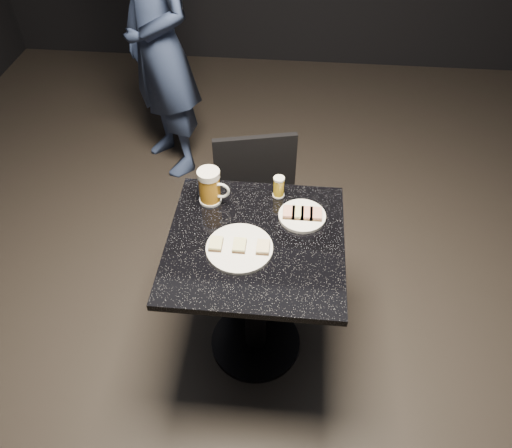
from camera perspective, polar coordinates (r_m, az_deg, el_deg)
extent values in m
plane|color=black|center=(2.56, -0.04, -13.41)|extent=(6.00, 6.00, 0.00)
cylinder|color=white|center=(1.93, -1.90, -2.78)|extent=(0.26, 0.26, 0.01)
cylinder|color=white|center=(2.06, 5.29, 0.92)|extent=(0.20, 0.20, 0.01)
imported|color=#202C4E|center=(3.19, -11.02, 19.53)|extent=(0.72, 0.74, 1.71)
cylinder|color=black|center=(2.55, -0.04, -13.27)|extent=(0.44, 0.44, 0.03)
cylinder|color=black|center=(2.25, -0.05, -8.44)|extent=(0.10, 0.10, 0.69)
cube|color=black|center=(1.98, -0.06, -2.15)|extent=(0.70, 0.70, 0.03)
cylinder|color=silver|center=(2.14, -5.21, 2.82)|extent=(0.10, 0.10, 0.01)
cylinder|color=orange|center=(2.09, -5.33, 4.13)|extent=(0.09, 0.09, 0.12)
cylinder|color=silver|center=(2.05, -5.46, 5.70)|extent=(0.09, 0.09, 0.03)
torus|color=white|center=(2.07, -4.09, 3.82)|extent=(0.08, 0.01, 0.08)
cylinder|color=silver|center=(2.16, 2.58, 3.35)|extent=(0.05, 0.05, 0.01)
cylinder|color=yellow|center=(2.13, 2.61, 4.24)|extent=(0.05, 0.05, 0.08)
cylinder|color=white|center=(2.10, 2.65, 5.19)|extent=(0.05, 0.05, 0.01)
cube|color=black|center=(2.42, 0.49, -0.66)|extent=(0.47, 0.47, 0.04)
cylinder|color=black|center=(2.48, -2.84, -7.58)|extent=(0.03, 0.03, 0.43)
cylinder|color=black|center=(2.52, 4.81, -6.73)|extent=(0.03, 0.03, 0.43)
cylinder|color=black|center=(2.70, -3.57, -1.99)|extent=(0.03, 0.03, 0.43)
cylinder|color=black|center=(2.73, 3.43, -1.28)|extent=(0.03, 0.03, 0.43)
cube|color=black|center=(2.41, -0.11, 6.08)|extent=(0.39, 0.12, 0.39)
cube|color=#4C3521|center=(1.93, -4.60, -2.35)|extent=(0.05, 0.07, 0.01)
cube|color=#D1D184|center=(1.92, -4.61, -2.16)|extent=(0.05, 0.07, 0.01)
cube|color=#4C3521|center=(1.92, -1.91, -2.54)|extent=(0.05, 0.07, 0.01)
cube|color=#D1D184|center=(1.91, -1.92, -2.35)|extent=(0.05, 0.07, 0.01)
cube|color=#4C3521|center=(1.91, 0.80, -2.74)|extent=(0.05, 0.07, 0.01)
cube|color=beige|center=(1.90, 0.80, -2.54)|extent=(0.05, 0.07, 0.01)
cube|color=#4C3521|center=(2.05, 3.79, 1.27)|extent=(0.05, 0.07, 0.01)
cube|color=tan|center=(2.04, 3.80, 1.46)|extent=(0.05, 0.07, 0.01)
cube|color=#4C3521|center=(2.05, 4.80, 1.20)|extent=(0.05, 0.07, 0.01)
cube|color=#D1D184|center=(2.04, 4.82, 1.39)|extent=(0.05, 0.07, 0.01)
cube|color=#4C3521|center=(2.05, 5.82, 1.13)|extent=(0.05, 0.07, 0.01)
cube|color=tan|center=(2.05, 5.84, 1.32)|extent=(0.05, 0.07, 0.01)
cube|color=#4C3521|center=(2.05, 6.83, 1.06)|extent=(0.05, 0.07, 0.01)
cube|color=tan|center=(2.05, 6.85, 1.25)|extent=(0.05, 0.07, 0.01)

